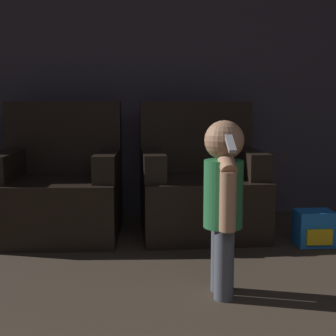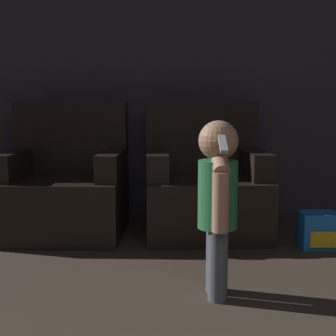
{
  "view_description": "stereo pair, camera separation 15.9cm",
  "coord_description": "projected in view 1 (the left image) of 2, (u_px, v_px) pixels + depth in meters",
  "views": [
    {
      "loc": [
        -0.38,
        0.24,
        1.02
      ],
      "look_at": [
        -0.15,
        3.2,
        0.61
      ],
      "focal_mm": 50.0,
      "sensor_mm": 36.0,
      "label": 1
    },
    {
      "loc": [
        -0.22,
        0.24,
        1.02
      ],
      "look_at": [
        -0.15,
        3.2,
        0.61
      ],
      "focal_mm": 50.0,
      "sensor_mm": 36.0,
      "label": 2
    }
  ],
  "objects": [
    {
      "name": "toy_backpack",
      "position": [
        314.0,
        228.0,
        3.36
      ],
      "size": [
        0.26,
        0.21,
        0.25
      ],
      "color": "blue",
      "rests_on": "ground_plane"
    },
    {
      "name": "wall_back",
      "position": [
        173.0,
        71.0,
        4.19
      ],
      "size": [
        8.4,
        0.05,
        2.6
      ],
      "color": "#3D3842",
      "rests_on": "ground_plane"
    },
    {
      "name": "person_toddler",
      "position": [
        224.0,
        194.0,
        2.43
      ],
      "size": [
        0.21,
        0.36,
        0.93
      ],
      "rotation": [
        0.0,
        0.0,
        -1.59
      ],
      "color": "#474C56",
      "rests_on": "ground_plane"
    },
    {
      "name": "armchair_right",
      "position": [
        200.0,
        188.0,
        3.7
      ],
      "size": [
        0.94,
        0.82,
        1.03
      ],
      "rotation": [
        0.0,
        0.0,
        0.02
      ],
      "color": "black",
      "rests_on": "ground_plane"
    },
    {
      "name": "armchair_left",
      "position": [
        60.0,
        190.0,
        3.61
      ],
      "size": [
        0.96,
        0.85,
        1.03
      ],
      "rotation": [
        0.0,
        0.0,
        -0.05
      ],
      "color": "black",
      "rests_on": "ground_plane"
    }
  ]
}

